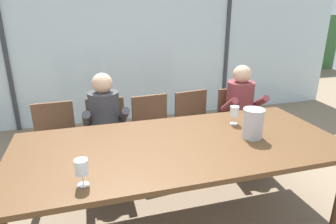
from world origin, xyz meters
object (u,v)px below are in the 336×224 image
Objects in this scene: chair_center at (153,128)px; chair_right_of_center at (195,122)px; ice_bucket_primary at (253,123)px; chair_near_curtain at (56,138)px; person_maroon_top at (242,109)px; wine_glass_by_left_taster at (82,167)px; chair_left_of_center at (107,132)px; chair_near_window_right at (236,119)px; person_charcoal_jacket at (106,123)px; wine_glass_near_bucket at (234,112)px; dining_table at (180,150)px.

chair_center is 1.00× the size of chair_right_of_center.
ice_bucket_primary is (0.09, -1.09, 0.40)m from chair_right_of_center.
chair_center is at bearing -3.89° from chair_near_curtain.
person_maroon_top is 6.86× the size of wine_glass_by_left_taster.
chair_center is 3.42× the size of ice_bucket_primary.
chair_left_of_center is 5.03× the size of wine_glass_by_left_taster.
wine_glass_by_left_taster reaches higher than chair_near_window_right.
chair_near_curtain is 0.57m from person_charcoal_jacket.
chair_left_of_center is 1.43m from wine_glass_near_bucket.
dining_table is at bearing -138.07° from person_maroon_top.
chair_left_of_center is 1.05m from chair_right_of_center.
wine_glass_by_left_taster is (-0.23, -1.26, 0.22)m from person_charcoal_jacket.
chair_right_of_center is 1.16m from ice_bucket_primary.
wine_glass_near_bucket is at bearing -123.45° from person_maroon_top.
chair_near_curtain is 2.13m from chair_near_window_right.
chair_center is (0.52, -0.04, 0.00)m from chair_left_of_center.
person_maroon_top is (2.12, -0.15, 0.17)m from chair_near_curtain.
dining_table is 3.04× the size of chair_left_of_center.
person_charcoal_jacket is (0.52, -0.15, 0.17)m from chair_near_curtain.
chair_right_of_center is at bearing 47.72° from wine_glass_by_left_taster.
chair_right_of_center is at bearing 4.94° from chair_left_of_center.
person_maroon_top is at bearing -0.91° from chair_left_of_center.
dining_table is 3.04× the size of chair_near_curtain.
ice_bucket_primary is 1.42m from wine_glass_by_left_taster.
chair_center is at bearing -178.29° from chair_near_window_right.
person_maroon_top reaches higher than ice_bucket_primary.
person_maroon_top is (1.07, 0.86, -0.03)m from dining_table.
chair_near_curtain is at bearing 172.63° from chair_right_of_center.
person_maroon_top reaches higher than chair_right_of_center.
wine_glass_near_bucket is (1.39, 0.66, -0.00)m from wine_glass_by_left_taster.
chair_near_curtain is at bearing -179.11° from chair_near_window_right.
dining_table is 0.70m from wine_glass_near_bucket.
chair_center is 1.03m from wine_glass_near_bucket.
chair_center is 1.07m from chair_near_window_right.
chair_near_window_right is at bearing 42.80° from dining_table.
chair_near_curtain is 1.87m from wine_glass_near_bucket.
wine_glass_near_bucket is at bearing -91.02° from chair_right_of_center.
ice_bucket_primary reaches higher than chair_near_curtain.
wine_glass_by_left_taster reaches higher than chair_near_curtain.
wine_glass_by_left_taster is at bearing -81.08° from chair_near_curtain.
chair_center is at bearing 120.55° from ice_bucket_primary.
chair_right_of_center is 3.42× the size of ice_bucket_primary.
ice_bucket_primary is (-0.46, -1.06, 0.40)m from chair_near_window_right.
chair_near_curtain and chair_left_of_center have the same top height.
chair_near_curtain is 1.00× the size of chair_center.
ice_bucket_primary is 1.47× the size of wine_glass_near_bucket.
chair_center is 0.57m from person_charcoal_jacket.
chair_right_of_center is 0.73× the size of person_maroon_top.
person_maroon_top is (1.59, 0.00, 0.00)m from person_charcoal_jacket.
ice_bucket_primary reaches higher than chair_center.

